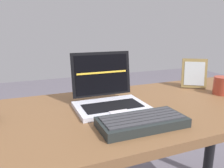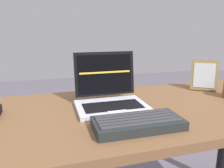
# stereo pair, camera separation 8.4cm
# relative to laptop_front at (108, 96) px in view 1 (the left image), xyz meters

# --- Properties ---
(desk) EXTENTS (1.71, 0.64, 0.73)m
(desk) POSITION_rel_laptop_front_xyz_m (0.06, -0.05, -0.16)
(desk) COLOR brown
(desk) RESTS_ON ground
(laptop_front) EXTENTS (0.29, 0.23, 0.22)m
(laptop_front) POSITION_rel_laptop_front_xyz_m (0.00, 0.00, 0.00)
(laptop_front) COLOR silver
(laptop_front) RESTS_ON desk
(external_keyboard) EXTENTS (0.30, 0.14, 0.03)m
(external_keyboard) POSITION_rel_laptop_front_xyz_m (0.03, -0.23, -0.03)
(external_keyboard) COLOR #232929
(external_keyboard) RESTS_ON desk
(photo_frame) EXTENTS (0.13, 0.11, 0.16)m
(photo_frame) POSITION_rel_laptop_front_xyz_m (0.55, 0.10, 0.04)
(photo_frame) COLOR olive
(photo_frame) RESTS_ON desk
(coffee_mug) EXTENTS (0.13, 0.08, 0.09)m
(coffee_mug) POSITION_rel_laptop_front_xyz_m (0.59, -0.05, -0.00)
(coffee_mug) COLOR #A93D2B
(coffee_mug) RESTS_ON desk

